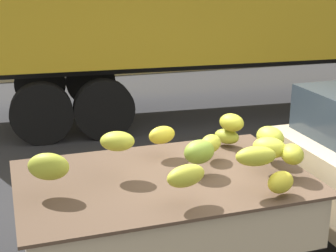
{
  "coord_description": "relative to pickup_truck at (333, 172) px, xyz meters",
  "views": [
    {
      "loc": [
        -2.24,
        -4.39,
        3.02
      ],
      "look_at": [
        -0.72,
        0.61,
        1.35
      ],
      "focal_mm": 54.74,
      "sensor_mm": 36.0,
      "label": 1
    }
  ],
  "objects": [
    {
      "name": "curb_strip",
      "position": [
        -0.92,
        9.99,
        -0.8
      ],
      "size": [
        80.0,
        0.8,
        0.16
      ],
      "primitive_type": "cube",
      "color": "gray",
      "rests_on": "ground"
    },
    {
      "name": "pickup_truck",
      "position": [
        0.0,
        0.0,
        0.0
      ],
      "size": [
        4.87,
        1.87,
        1.7
      ],
      "rotation": [
        0.0,
        0.0,
        0.02
      ],
      "color": "#CCB793",
      "rests_on": "ground"
    }
  ]
}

